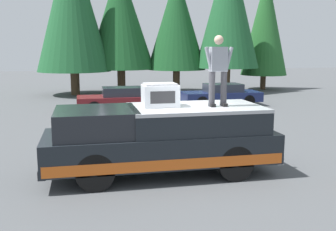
{
  "coord_description": "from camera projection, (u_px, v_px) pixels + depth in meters",
  "views": [
    {
      "loc": [
        -9.13,
        2.43,
        3.06
      ],
      "look_at": [
        0.54,
        0.35,
        1.35
      ],
      "focal_mm": 42.35,
      "sensor_mm": 36.0,
      "label": 1
    }
  ],
  "objects": [
    {
      "name": "conifer_center_left",
      "position": [
        177.0,
        21.0,
        26.71
      ],
      "size": [
        4.01,
        4.01,
        8.08
      ],
      "color": "#4C3826",
      "rests_on": "ground"
    },
    {
      "name": "conifer_left",
      "position": [
        228.0,
        5.0,
        26.11
      ],
      "size": [
        4.23,
        4.23,
        9.9
      ],
      "color": "#4C3826",
      "rests_on": "ground"
    },
    {
      "name": "parked_car_navy",
      "position": [
        221.0,
        95.0,
        20.94
      ],
      "size": [
        1.64,
        4.1,
        1.16
      ],
      "color": "navy",
      "rests_on": "ground"
    },
    {
      "name": "ground_plane",
      "position": [
        186.0,
        172.0,
        9.82
      ],
      "size": [
        90.0,
        90.0,
        0.0
      ],
      "primitive_type": "plane",
      "color": "#4C4F51"
    },
    {
      "name": "conifer_right",
      "position": [
        72.0,
        3.0,
        24.86
      ],
      "size": [
        4.69,
        4.69,
        10.1
      ],
      "color": "#4C3826",
      "rests_on": "ground"
    },
    {
      "name": "pickup_truck",
      "position": [
        161.0,
        139.0,
        9.58
      ],
      "size": [
        2.01,
        5.54,
        1.65
      ],
      "color": "black",
      "rests_on": "ground"
    },
    {
      "name": "parked_car_maroon",
      "position": [
        121.0,
        99.0,
        19.12
      ],
      "size": [
        1.64,
        4.1,
        1.16
      ],
      "color": "maroon",
      "rests_on": "ground"
    },
    {
      "name": "conifer_center_right",
      "position": [
        120.0,
        17.0,
        26.38
      ],
      "size": [
        4.53,
        4.53,
        8.54
      ],
      "color": "#4C3826",
      "rests_on": "ground"
    },
    {
      "name": "person_on_truck_bed",
      "position": [
        218.0,
        69.0,
        9.43
      ],
      "size": [
        0.29,
        0.72,
        1.69
      ],
      "color": "#333338",
      "rests_on": "pickup_truck"
    },
    {
      "name": "conifer_far_left",
      "position": [
        265.0,
        24.0,
        28.31
      ],
      "size": [
        3.31,
        3.31,
        8.39
      ],
      "color": "#4C3826",
      "rests_on": "ground"
    },
    {
      "name": "compressor_unit",
      "position": [
        160.0,
        95.0,
        9.51
      ],
      "size": [
        0.65,
        0.84,
        0.56
      ],
      "color": "silver",
      "rests_on": "pickup_truck"
    }
  ]
}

